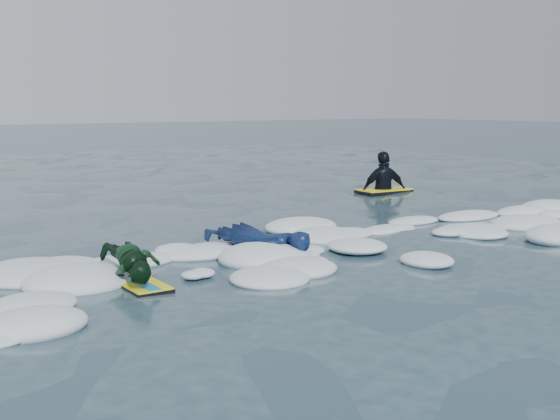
{
  "coord_description": "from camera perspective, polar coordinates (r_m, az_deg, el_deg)",
  "views": [
    {
      "loc": [
        -5.15,
        -6.2,
        1.9
      ],
      "look_at": [
        0.22,
        1.6,
        0.46
      ],
      "focal_mm": 45.0,
      "sensor_mm": 36.0,
      "label": 1
    }
  ],
  "objects": [
    {
      "name": "waiting_rider_unit",
      "position": [
        15.15,
        8.43,
        1.46
      ],
      "size": [
        1.2,
        0.74,
        1.74
      ],
      "rotation": [
        0.0,
        0.0,
        -0.06
      ],
      "color": "black",
      "rests_on": "ground"
    },
    {
      "name": "prone_child_unit",
      "position": [
        7.55,
        -11.76,
        -4.37
      ],
      "size": [
        0.76,
        1.2,
        0.43
      ],
      "rotation": [
        0.0,
        0.0,
        1.57
      ],
      "color": "black",
      "rests_on": "ground"
    },
    {
      "name": "foam_band",
      "position": [
        9.08,
        0.87,
        -3.41
      ],
      "size": [
        12.0,
        3.1,
        0.3
      ],
      "primitive_type": null,
      "color": "white",
      "rests_on": "ground"
    },
    {
      "name": "ground",
      "position": [
        8.28,
        5.02,
        -4.63
      ],
      "size": [
        120.0,
        120.0,
        0.0
      ],
      "primitive_type": "plane",
      "color": "#192D3C",
      "rests_on": "ground"
    },
    {
      "name": "prone_woman_unit",
      "position": [
        8.8,
        -1.6,
        -2.51
      ],
      "size": [
        1.06,
        1.59,
        0.38
      ],
      "rotation": [
        0.0,
        0.0,
        1.99
      ],
      "color": "black",
      "rests_on": "ground"
    }
  ]
}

